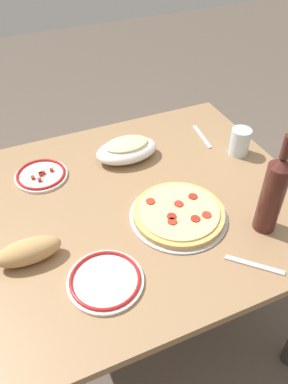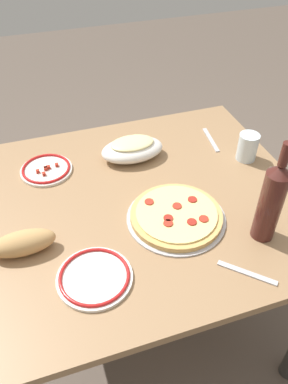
{
  "view_description": "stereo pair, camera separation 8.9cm",
  "coord_description": "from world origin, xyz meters",
  "views": [
    {
      "loc": [
        0.39,
        0.89,
        1.64
      ],
      "look_at": [
        0.0,
        0.0,
        0.78
      ],
      "focal_mm": 36.13,
      "sensor_mm": 36.0,
      "label": 1
    },
    {
      "loc": [
        0.31,
        0.92,
        1.64
      ],
      "look_at": [
        0.0,
        0.0,
        0.78
      ],
      "focal_mm": 36.13,
      "sensor_mm": 36.0,
      "label": 2
    }
  ],
  "objects": [
    {
      "name": "bread_loaf",
      "position": [
        0.41,
        0.11,
        0.79
      ],
      "size": [
        0.19,
        0.08,
        0.07
      ],
      "primitive_type": "ellipsoid",
      "color": "tan",
      "rests_on": "dining_table"
    },
    {
      "name": "pepperoni_pizza",
      "position": [
        -0.07,
        0.12,
        0.77
      ],
      "size": [
        0.32,
        0.32,
        0.03
      ],
      "color": "#B7B7BC",
      "rests_on": "dining_table"
    },
    {
      "name": "wine_bottle",
      "position": [
        -0.29,
        0.27,
        0.9
      ],
      "size": [
        0.07,
        0.07,
        0.34
      ],
      "color": "#471E19",
      "rests_on": "dining_table"
    },
    {
      "name": "ground_plane",
      "position": [
        0.0,
        0.0,
        0.0
      ],
      "size": [
        8.0,
        8.0,
        0.0
      ],
      "primitive_type": "plane",
      "color": "brown",
      "rests_on": "ground"
    },
    {
      "name": "fork_right",
      "position": [
        -0.18,
        0.39,
        0.76
      ],
      "size": [
        0.13,
        0.13,
        0.0
      ],
      "primitive_type": "cube",
      "rotation": [
        0.0,
        0.0,
        5.51
      ],
      "color": "#B7B7BC",
      "rests_on": "dining_table"
    },
    {
      "name": "side_plate_far",
      "position": [
        0.23,
        0.27,
        0.76
      ],
      "size": [
        0.21,
        0.21,
        0.02
      ],
      "color": "white",
      "rests_on": "dining_table"
    },
    {
      "name": "baked_pasta_dish",
      "position": [
        -0.03,
        -0.24,
        0.8
      ],
      "size": [
        0.24,
        0.15,
        0.08
      ],
      "color": "white",
      "rests_on": "dining_table"
    },
    {
      "name": "dining_table",
      "position": [
        0.0,
        0.0,
        0.63
      ],
      "size": [
        1.1,
        0.99,
        0.75
      ],
      "color": "#93704C",
      "rests_on": "ground"
    },
    {
      "name": "side_plate_near",
      "position": [
        0.29,
        -0.26,
        0.76
      ],
      "size": [
        0.19,
        0.19,
        0.02
      ],
      "color": "white",
      "rests_on": "dining_table"
    },
    {
      "name": "fork_left",
      "position": [
        -0.37,
        -0.25,
        0.76
      ],
      "size": [
        0.04,
        0.17,
        0.0
      ],
      "primitive_type": "cube",
      "rotation": [
        0.0,
        0.0,
        4.59
      ],
      "color": "#B7B7BC",
      "rests_on": "dining_table"
    },
    {
      "name": "water_glass",
      "position": [
        -0.44,
        -0.1,
        0.81
      ],
      "size": [
        0.08,
        0.08,
        0.11
      ],
      "primitive_type": "cylinder",
      "color": "silver",
      "rests_on": "dining_table"
    }
  ]
}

